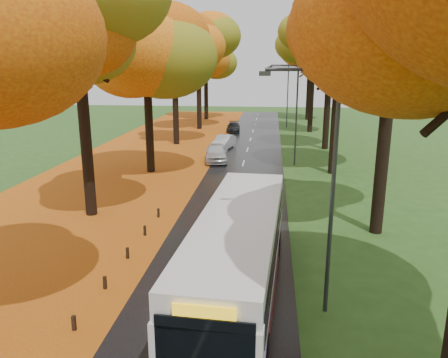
% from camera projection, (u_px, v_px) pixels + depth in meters
% --- Properties ---
extents(road, '(6.50, 90.00, 0.04)m').
position_uv_depth(road, '(239.00, 179.00, 31.48)').
color(road, black).
rests_on(road, ground).
extents(centre_line, '(0.12, 90.00, 0.01)m').
position_uv_depth(centre_line, '(239.00, 178.00, 31.47)').
color(centre_line, silver).
rests_on(centre_line, road).
extents(leaf_verge, '(12.00, 90.00, 0.02)m').
position_uv_depth(leaf_verge, '(118.00, 176.00, 32.42)').
color(leaf_verge, '#7F370B').
rests_on(leaf_verge, ground).
extents(leaf_drift, '(0.90, 90.00, 0.01)m').
position_uv_depth(leaf_drift, '(197.00, 177.00, 31.79)').
color(leaf_drift, '#CC6414').
rests_on(leaf_drift, road).
extents(trees_left, '(9.20, 74.00, 13.88)m').
position_uv_depth(trees_left, '(144.00, 43.00, 31.77)').
color(trees_left, black).
rests_on(trees_left, ground).
extents(trees_right, '(9.30, 74.20, 13.96)m').
position_uv_depth(trees_right, '(346.00, 39.00, 30.09)').
color(trees_right, black).
rests_on(trees_right, ground).
extents(bollard_row, '(0.11, 23.51, 0.52)m').
position_uv_depth(bollard_row, '(54.00, 350.00, 12.30)').
color(bollard_row, black).
rests_on(bollard_row, ground).
extents(streetlamp_near, '(2.45, 0.18, 8.00)m').
position_uv_depth(streetlamp_near, '(325.00, 175.00, 13.53)').
color(streetlamp_near, '#333538').
rests_on(streetlamp_near, ground).
extents(streetlamp_mid, '(2.45, 0.18, 8.00)m').
position_uv_depth(streetlamp_mid, '(294.00, 107.00, 34.67)').
color(streetlamp_mid, '#333538').
rests_on(streetlamp_mid, ground).
extents(streetlamp_far, '(2.45, 0.18, 8.00)m').
position_uv_depth(streetlamp_far, '(286.00, 91.00, 55.81)').
color(streetlamp_far, '#333538').
rests_on(streetlamp_far, ground).
extents(bus, '(3.31, 11.71, 3.05)m').
position_uv_depth(bus, '(238.00, 253.00, 15.33)').
color(bus, '#50130C').
rests_on(bus, road).
extents(car_white, '(2.35, 4.62, 1.51)m').
position_uv_depth(car_white, '(216.00, 152.00, 36.87)').
color(car_white, silver).
rests_on(car_white, road).
extents(car_silver, '(2.17, 4.17, 1.31)m').
position_uv_depth(car_silver, '(224.00, 142.00, 42.31)').
color(car_silver, '#A8ABB0').
rests_on(car_silver, road).
extents(car_dark, '(1.79, 3.96, 1.12)m').
position_uv_depth(car_dark, '(233.00, 127.00, 52.95)').
color(car_dark, black).
rests_on(car_dark, road).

